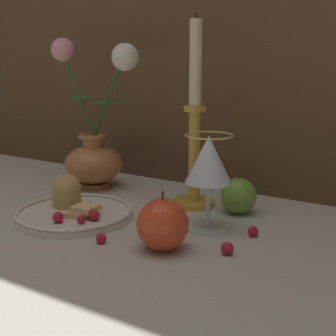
# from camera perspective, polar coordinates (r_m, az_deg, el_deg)

# --- Properties ---
(ground_plane) EXTENTS (2.40, 2.40, 0.00)m
(ground_plane) POSITION_cam_1_polar(r_m,az_deg,el_deg) (0.87, -6.70, -5.70)
(ground_plane) COLOR #B7B2A3
(ground_plane) RESTS_ON ground
(vase) EXTENTS (0.22, 0.13, 0.32)m
(vase) POSITION_cam_1_polar(r_m,az_deg,el_deg) (1.03, -9.00, 2.87)
(vase) COLOR #B77042
(vase) RESTS_ON ground_plane
(plate_with_pastries) EXTENTS (0.21, 0.21, 0.07)m
(plate_with_pastries) POSITION_cam_1_polar(r_m,az_deg,el_deg) (0.86, -11.56, -4.75)
(plate_with_pastries) COLOR silver
(plate_with_pastries) RESTS_ON ground_plane
(wine_glass) EXTENTS (0.08, 0.08, 0.16)m
(wine_glass) POSITION_cam_1_polar(r_m,az_deg,el_deg) (0.77, 4.96, 0.62)
(wine_glass) COLOR silver
(wine_glass) RESTS_ON ground_plane
(candlestick) EXTENTS (0.08, 0.08, 0.36)m
(candlestick) POSITION_cam_1_polar(r_m,az_deg,el_deg) (0.88, 3.26, 3.81)
(candlestick) COLOR gold
(candlestick) RESTS_ON ground_plane
(apple_beside_vase) EXTENTS (0.08, 0.08, 0.09)m
(apple_beside_vase) POSITION_cam_1_polar(r_m,az_deg,el_deg) (0.70, -0.66, -6.89)
(apple_beside_vase) COLOR #D14223
(apple_beside_vase) RESTS_ON ground_plane
(apple_near_glass) EXTENTS (0.07, 0.07, 0.08)m
(apple_near_glass) POSITION_cam_1_polar(r_m,az_deg,el_deg) (0.87, 8.57, -3.36)
(apple_near_glass) COLOR #669938
(apple_near_glass) RESTS_ON ground_plane
(berry_near_plate) EXTENTS (0.02, 0.02, 0.02)m
(berry_near_plate) POSITION_cam_1_polar(r_m,az_deg,el_deg) (0.77, 10.33, -7.63)
(berry_near_plate) COLOR #AD192D
(berry_near_plate) RESTS_ON ground_plane
(berry_front_center) EXTENTS (0.02, 0.02, 0.02)m
(berry_front_center) POSITION_cam_1_polar(r_m,az_deg,el_deg) (0.77, -1.89, -7.39)
(berry_front_center) COLOR #AD192D
(berry_front_center) RESTS_ON ground_plane
(berry_by_glass_stem) EXTENTS (0.02, 0.02, 0.02)m
(berry_by_glass_stem) POSITION_cam_1_polar(r_m,az_deg,el_deg) (0.70, 7.23, -9.71)
(berry_by_glass_stem) COLOR #AD192D
(berry_by_glass_stem) RESTS_ON ground_plane
(berry_under_candlestick) EXTENTS (0.02, 0.02, 0.02)m
(berry_under_candlestick) POSITION_cam_1_polar(r_m,az_deg,el_deg) (0.74, -8.15, -8.51)
(berry_under_candlestick) COLOR #AD192D
(berry_under_candlestick) RESTS_ON ground_plane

